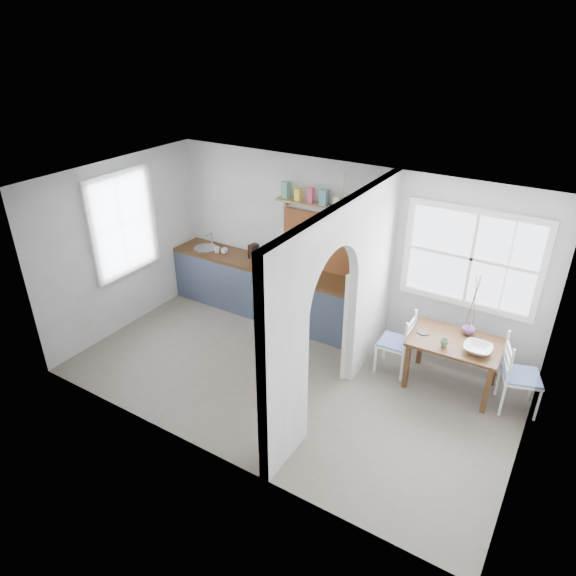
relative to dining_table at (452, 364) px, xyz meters
The scene contains 26 objects.
floor 2.17m from the dining_table, 152.38° to the right, with size 5.80×3.20×0.01m, color slate.
ceiling 3.10m from the dining_table, 152.38° to the right, with size 5.80×3.20×0.01m, color silver.
walls 2.34m from the dining_table, 152.38° to the right, with size 5.81×3.21×2.60m.
partition 1.87m from the dining_table, 142.00° to the right, with size 0.12×3.20×2.60m.
kitchen_window 5.04m from the dining_table, 168.24° to the right, with size 0.10×1.16×1.50m, color white, non-canonical shape.
nook_window 1.38m from the dining_table, 99.58° to the left, with size 1.76×0.10×1.30m, color white, non-canonical shape.
counter 3.05m from the dining_table, behind, with size 3.50×0.60×0.90m.
sink 4.37m from the dining_table, behind, with size 0.40×0.40×0.02m, color #B5B9C2.
backsplash 2.40m from the dining_table, 164.49° to the left, with size 1.65×0.03×0.90m, color brown.
shelf 2.72m from the dining_table, 166.66° to the left, with size 1.75×0.20×0.21m.
pendant_lamp 2.33m from the dining_table, behind, with size 0.26×0.26×0.16m, color beige.
utensil_rail 1.69m from the dining_table, behind, with size 0.02×0.02×0.50m, color #B5B9C2.
dining_table is the anchor object (origin of this frame).
chair_left 0.78m from the dining_table, behind, with size 0.41×0.41×0.91m, color white, non-canonical shape.
chair_right 0.84m from the dining_table, ahead, with size 0.44×0.44×0.97m, color white, non-canonical shape.
kettle 1.65m from the dining_table, behind, with size 0.23×0.18×0.27m, color white, non-canonical shape.
mug_a 4.09m from the dining_table, behind, with size 0.10×0.10×0.10m, color silver.
mug_b 3.96m from the dining_table, behind, with size 0.11×0.11×0.09m, color silver.
knife_block 3.48m from the dining_table, behind, with size 0.11×0.15×0.24m, color black.
jar 3.37m from the dining_table, behind, with size 0.09×0.09×0.15m, color olive.
towel_magenta 1.32m from the dining_table, behind, with size 0.02×0.03×0.58m, color #CF3E6C.
towel_orange 1.32m from the dining_table, behind, with size 0.02×0.03×0.56m, color orange.
bowl 0.49m from the dining_table, 18.33° to the right, with size 0.34×0.34×0.08m, color white.
table_cup 0.45m from the dining_table, 116.20° to the right, with size 0.10×0.10×0.10m, color #618760.
plate 0.55m from the dining_table, behind, with size 0.16×0.16×0.01m, color #352927.
vase 0.51m from the dining_table, 72.17° to the left, with size 0.17×0.17×0.17m, color #6B4375.
Camera 1 is at (2.94, -4.75, 4.30)m, focal length 32.00 mm.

